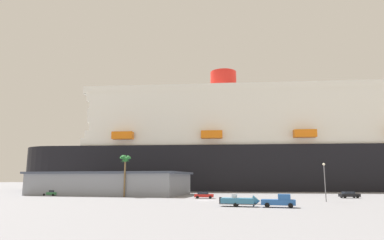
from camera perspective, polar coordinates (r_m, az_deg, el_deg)
The scene contains 11 objects.
ground_plane at distance 106.66m, azimuth 4.26°, elevation -12.44°, with size 600.00×600.00×0.00m, color gray.
cruise_ship at distance 145.24m, azimuth 16.55°, elevation -4.61°, with size 234.40×47.17×58.62m.
terminal_building at distance 106.21m, azimuth -13.54°, elevation -10.39°, with size 47.17×26.68×6.70m.
pickup_truck at distance 59.83m, azimuth 14.67°, elevation -13.17°, with size 5.79×2.77×2.20m.
small_boat_on_trailer at distance 60.31m, azimuth 8.50°, elevation -13.43°, with size 7.91×2.81×2.15m.
palm_tree at distance 91.58m, azimuth -11.26°, elevation -7.05°, with size 2.94×3.07×10.93m.
street_lamp at distance 77.38m, azimuth 21.57°, elevation -8.88°, with size 0.56×0.56×8.05m.
parked_car_red_hatchback at distance 83.48m, azimuth 2.00°, elevation -12.60°, with size 4.80×2.45×1.58m.
parked_car_blue_suv at distance 113.40m, azimuth -22.31°, elevation -11.17°, with size 4.26×2.15×1.58m.
parked_car_green_wagon at distance 104.17m, azimuth -22.76°, elevation -11.31°, with size 5.00×2.78×1.58m.
parked_car_black_coupe at distance 93.64m, azimuth 25.11°, elevation -11.40°, with size 5.04×2.71×1.58m.
Camera 1 is at (9.39, -76.14, 4.80)m, focal length 31.43 mm.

